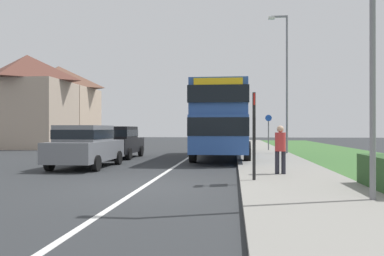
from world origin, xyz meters
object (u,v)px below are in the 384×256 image
(double_decker_bus, at_px, (222,118))
(street_lamp_mid, at_px, (285,76))
(parked_car_grey, at_px, (86,145))
(pedestrian_at_stop, at_px, (280,147))
(street_lamp_near, at_px, (367,4))
(parked_car_black, at_px, (119,141))
(bus_stop_sign, at_px, (254,130))
(cycle_route_sign, at_px, (268,131))

(double_decker_bus, distance_m, street_lamp_mid, 5.29)
(double_decker_bus, xyz_separation_m, parked_car_grey, (-5.28, -5.53, -1.21))
(pedestrian_at_stop, relative_size, street_lamp_mid, 0.20)
(parked_car_grey, height_order, street_lamp_near, street_lamp_near)
(pedestrian_at_stop, height_order, street_lamp_near, street_lamp_near)
(parked_car_black, distance_m, street_lamp_near, 15.16)
(bus_stop_sign, height_order, cycle_route_sign, bus_stop_sign)
(parked_car_black, relative_size, street_lamp_mid, 0.49)
(pedestrian_at_stop, distance_m, bus_stop_sign, 1.90)
(double_decker_bus, bearing_deg, street_lamp_near, -74.73)
(street_lamp_near, height_order, street_lamp_mid, street_lamp_mid)
(double_decker_bus, distance_m, street_lamp_near, 12.89)
(parked_car_grey, xyz_separation_m, cycle_route_sign, (8.29, 11.79, 0.49))
(pedestrian_at_stop, distance_m, cycle_route_sign, 14.21)
(double_decker_bus, height_order, pedestrian_at_stop, double_decker_bus)
(parked_car_grey, xyz_separation_m, pedestrian_at_stop, (7.40, -2.38, 0.04))
(pedestrian_at_stop, bearing_deg, parked_car_grey, 162.17)
(double_decker_bus, height_order, parked_car_grey, double_decker_bus)
(parked_car_grey, xyz_separation_m, bus_stop_sign, (6.48, -3.94, 0.61))
(pedestrian_at_stop, bearing_deg, parked_car_black, 135.31)
(pedestrian_at_stop, distance_m, street_lamp_mid, 11.45)
(pedestrian_at_stop, height_order, bus_stop_sign, bus_stop_sign)
(parked_car_grey, xyz_separation_m, street_lamp_mid, (8.96, 8.34, 3.76))
(parked_car_black, relative_size, cycle_route_sign, 1.60)
(double_decker_bus, height_order, parked_car_black, double_decker_bus)
(parked_car_black, bearing_deg, double_decker_bus, 4.10)
(pedestrian_at_stop, xyz_separation_m, street_lamp_mid, (1.56, 10.72, 3.72))
(parked_car_grey, relative_size, street_lamp_near, 0.61)
(pedestrian_at_stop, bearing_deg, street_lamp_mid, 81.71)
(street_lamp_near, bearing_deg, bus_stop_sign, 127.48)
(bus_stop_sign, relative_size, cycle_route_sign, 1.03)
(cycle_route_sign, bearing_deg, parked_car_black, -141.93)
(double_decker_bus, xyz_separation_m, bus_stop_sign, (1.20, -9.48, -0.60))
(street_lamp_mid, bearing_deg, double_decker_bus, -142.66)
(parked_car_black, xyz_separation_m, street_lamp_near, (8.84, -11.89, 3.21))
(parked_car_black, bearing_deg, bus_stop_sign, -53.64)
(parked_car_grey, height_order, bus_stop_sign, bus_stop_sign)
(pedestrian_at_stop, bearing_deg, cycle_route_sign, 86.41)
(double_decker_bus, relative_size, cycle_route_sign, 3.85)
(bus_stop_sign, bearing_deg, pedestrian_at_stop, 59.61)
(parked_car_grey, bearing_deg, double_decker_bus, 46.33)
(parked_car_black, bearing_deg, pedestrian_at_stop, -44.69)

